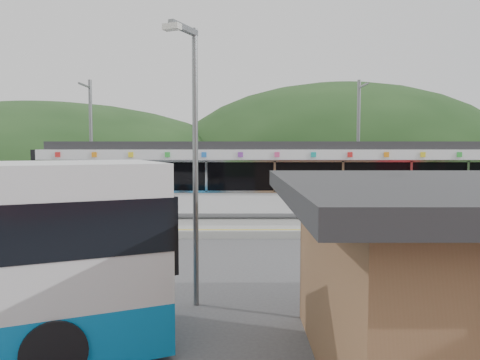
{
  "coord_description": "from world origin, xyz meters",
  "views": [
    {
      "loc": [
        0.74,
        -15.95,
        3.5
      ],
      "look_at": [
        0.78,
        1.0,
        2.31
      ],
      "focal_mm": 35.0,
      "sensor_mm": 36.0,
      "label": 1
    }
  ],
  "objects": [
    {
      "name": "ground",
      "position": [
        0.0,
        0.0,
        0.0
      ],
      "size": [
        120.0,
        120.0,
        0.0
      ],
      "primitive_type": "plane",
      "color": "#4C4C4F",
      "rests_on": "ground"
    },
    {
      "name": "hills",
      "position": [
        6.19,
        5.29,
        0.0
      ],
      "size": [
        146.0,
        149.0,
        26.0
      ],
      "color": "#1E3D19",
      "rests_on": "ground"
    },
    {
      "name": "platform",
      "position": [
        0.0,
        3.3,
        0.15
      ],
      "size": [
        26.0,
        3.2,
        0.3
      ],
      "primitive_type": "cube",
      "color": "#9E9E99",
      "rests_on": "ground"
    },
    {
      "name": "yellow_line",
      "position": [
        0.0,
        2.0,
        0.3
      ],
      "size": [
        26.0,
        0.1,
        0.01
      ],
      "primitive_type": "cube",
      "color": "yellow",
      "rests_on": "platform"
    },
    {
      "name": "train",
      "position": [
        1.83,
        6.0,
        2.06
      ],
      "size": [
        20.44,
        3.01,
        3.74
      ],
      "color": "black",
      "rests_on": "ground"
    },
    {
      "name": "catenary_mast_west",
      "position": [
        -7.0,
        8.56,
        3.65
      ],
      "size": [
        0.18,
        1.8,
        7.0
      ],
      "color": "slate",
      "rests_on": "ground"
    },
    {
      "name": "catenary_mast_east",
      "position": [
        7.0,
        8.56,
        3.65
      ],
      "size": [
        0.18,
        1.8,
        7.0
      ],
      "color": "slate",
      "rests_on": "ground"
    },
    {
      "name": "lamp_post",
      "position": [
        -0.21,
        -5.89,
        3.6
      ],
      "size": [
        0.52,
        1.12,
        6.04
      ],
      "rotation": [
        0.0,
        0.0,
        -0.42
      ],
      "color": "slate",
      "rests_on": "ground"
    }
  ]
}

